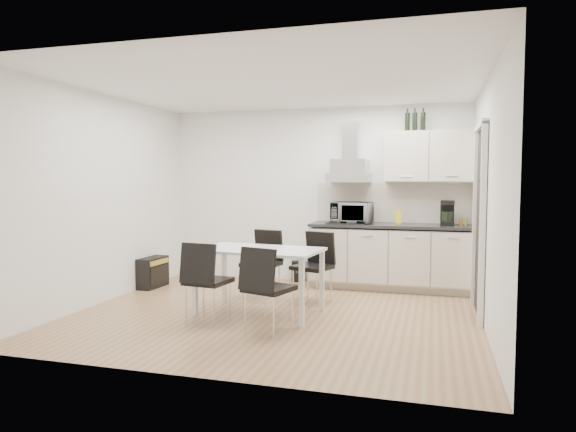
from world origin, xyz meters
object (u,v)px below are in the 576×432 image
Objects in this scene: dining_table at (259,256)px; floor_speaker at (298,271)px; chair_far_left at (261,265)px; chair_far_right at (312,268)px; kitchenette at (393,230)px; chair_near_left at (208,282)px; chair_near_right at (269,290)px; guitar_amp at (153,272)px.

dining_table reaches higher than floor_speaker.
dining_table is 1.65× the size of chair_far_left.
chair_far_right is 1.42m from floor_speaker.
chair_far_right is (-0.90, -1.12, -0.39)m from kitchenette.
chair_near_left and chair_near_right have the same top height.
chair_far_left is (-0.22, 0.70, -0.23)m from dining_table.
chair_far_right and chair_near_left have the same top height.
guitar_amp is (-2.41, 0.29, -0.22)m from chair_far_right.
floor_speaker is at bearing 88.92° from chair_near_left.
chair_near_right is (0.34, -0.69, -0.23)m from dining_table.
chair_near_right is (0.56, -1.40, 0.00)m from chair_far_left.
chair_far_right is 2.86× the size of floor_speaker.
chair_near_left is at bearing -122.42° from dining_table.
chair_far_right is at bearing -172.12° from chair_far_left.
kitchenette is 1.59m from floor_speaker.
kitchenette reaches higher than guitar_amp.
kitchenette is at bearing 16.91° from guitar_amp.
kitchenette is 2.86× the size of chair_near_right.
chair_far_right is at bearing -4.10° from guitar_amp.
dining_table is 2.76× the size of guitar_amp.
floor_speaker is at bearing -49.20° from chair_far_right.
chair_near_right is at bearing -112.67° from kitchenette.
floor_speaker is (0.16, 1.23, -0.29)m from chair_far_left.
floor_speaker is at bearing 173.40° from kitchenette.
floor_speaker is at bearing 30.70° from guitar_amp.
floor_speaker is (-0.06, 1.94, -0.51)m from dining_table.
guitar_amp is at bearing -165.95° from kitchenette.
kitchenette is 2.86× the size of chair_near_left.
guitar_amp is at bearing 161.30° from chair_near_right.
kitchenette is 2.86× the size of chair_far_right.
chair_near_right is 2.82m from guitar_amp.
kitchenette reaches higher than dining_table.
dining_table is at bearing 133.30° from chair_near_right.
chair_near_left is 2.86× the size of floor_speaker.
chair_far_left is 1.67× the size of guitar_amp.
chair_far_left is 1.51m from chair_near_right.
kitchenette is 3.47m from guitar_amp.
chair_far_left is 1.28m from floor_speaker.
kitchenette reaches higher than floor_speaker.
dining_table is 0.83m from chair_far_right.
chair_near_right reaches higher than floor_speaker.
guitar_amp is 1.71× the size of floor_speaker.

